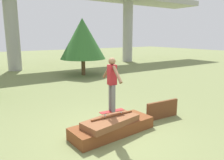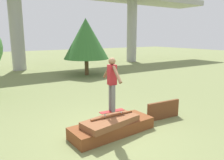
{
  "view_description": "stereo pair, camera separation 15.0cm",
  "coord_description": "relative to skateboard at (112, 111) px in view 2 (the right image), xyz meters",
  "views": [
    {
      "loc": [
        -3.45,
        -5.1,
        2.89
      ],
      "look_at": [
        0.03,
        0.07,
        1.63
      ],
      "focal_mm": 35.0,
      "sensor_mm": 36.0,
      "label": 1
    },
    {
      "loc": [
        -3.32,
        -5.18,
        2.89
      ],
      "look_at": [
        0.03,
        0.07,
        1.63
      ],
      "focal_mm": 35.0,
      "sensor_mm": 36.0,
      "label": 2
    }
  ],
  "objects": [
    {
      "name": "scrap_pile",
      "position": [
        -0.06,
        -0.09,
        -0.43
      ],
      "size": [
        2.66,
        1.16,
        0.6
      ],
      "color": "brown",
      "rests_on": "ground_plane"
    },
    {
      "name": "scrap_plank_loose",
      "position": [
        2.14,
        -0.03,
        -0.35
      ],
      "size": [
        1.36,
        0.2,
        0.63
      ],
      "color": "brown",
      "rests_on": "ground_plane"
    },
    {
      "name": "skater",
      "position": [
        0.0,
        0.0,
        0.94
      ],
      "size": [
        0.24,
        1.09,
        1.6
      ],
      "color": "slate",
      "rests_on": "skateboard"
    },
    {
      "name": "ground_plane",
      "position": [
        -0.03,
        -0.07,
        -0.67
      ],
      "size": [
        80.0,
        80.0,
        0.0
      ],
      "primitive_type": "plane",
      "color": "olive"
    },
    {
      "name": "skateboard",
      "position": [
        0.0,
        0.0,
        0.0
      ],
      "size": [
        0.79,
        0.25,
        0.09
      ],
      "color": "maroon",
      "rests_on": "scrap_pile"
    },
    {
      "name": "tree_behind_left",
      "position": [
        3.78,
        9.45,
        2.02
      ],
      "size": [
        3.33,
        3.33,
        4.16
      ],
      "color": "brown",
      "rests_on": "ground_plane"
    }
  ]
}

